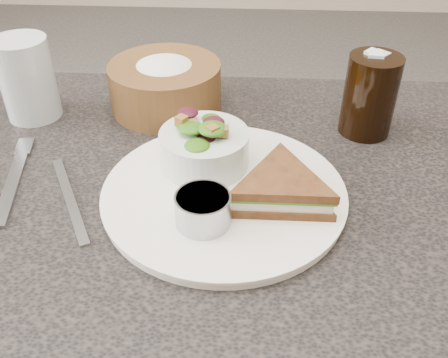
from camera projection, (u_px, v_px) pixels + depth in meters
name	position (u px, v px, depth m)	size (l,w,h in m)	color
dinner_plate	(224.00, 194.00, 0.63)	(0.30, 0.30, 0.01)	silver
sandwich	(281.00, 189.00, 0.60)	(0.15, 0.15, 0.04)	brown
salad_bowl	(204.00, 143.00, 0.65)	(0.12, 0.12, 0.07)	silver
dressing_ramekin	(203.00, 210.00, 0.57)	(0.06, 0.06, 0.04)	#989DA4
orange_wedge	(227.00, 140.00, 0.70)	(0.06, 0.06, 0.03)	orange
fork	(13.00, 183.00, 0.66)	(0.02, 0.17, 0.00)	#9BA0AA
knife	(70.00, 199.00, 0.63)	(0.01, 0.18, 0.00)	#999A9D
bread_basket	(165.00, 79.00, 0.80)	(0.18, 0.18, 0.10)	brown
cola_glass	(371.00, 92.00, 0.73)	(0.08, 0.08, 0.13)	black
water_glass	(27.00, 79.00, 0.77)	(0.08, 0.08, 0.13)	#B0BBBF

